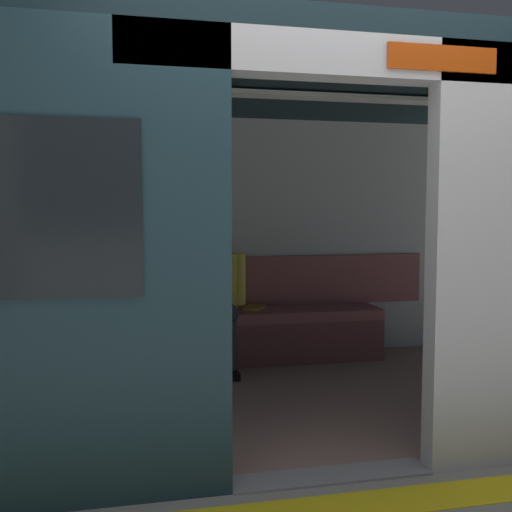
{
  "coord_description": "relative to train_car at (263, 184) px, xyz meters",
  "views": [
    {
      "loc": [
        0.96,
        2.67,
        1.31
      ],
      "look_at": [
        0.11,
        -1.24,
        1.0
      ],
      "focal_mm": 41.26,
      "sensor_mm": 36.0,
      "label": 1
    }
  ],
  "objects": [
    {
      "name": "handbag",
      "position": [
        0.58,
        -1.06,
        -0.95
      ],
      "size": [
        0.26,
        0.15,
        0.17
      ],
      "color": "maroon",
      "rests_on": "bench_seat"
    },
    {
      "name": "book",
      "position": [
        -0.18,
        -1.1,
        -1.02
      ],
      "size": [
        0.23,
        0.26,
        0.03
      ],
      "primitive_type": "cube",
      "rotation": [
        0.0,
        0.0,
        -0.48
      ],
      "color": "gold",
      "rests_on": "bench_seat"
    },
    {
      "name": "grab_pole_door",
      "position": [
        0.38,
        0.71,
        -0.44
      ],
      "size": [
        0.04,
        0.04,
        2.11
      ],
      "primitive_type": "cylinder",
      "color": "silver",
      "rests_on": "ground_plane"
    },
    {
      "name": "bench_seat",
      "position": [
        -0.07,
        -1.01,
        -1.14
      ],
      "size": [
        2.44,
        0.44,
        0.45
      ],
      "color": "#935156",
      "rests_on": "ground_plane"
    },
    {
      "name": "person_seated",
      "position": [
        0.2,
        -0.96,
        -0.82
      ],
      "size": [
        0.55,
        0.67,
        1.18
      ],
      "color": "#D8CC4C",
      "rests_on": "ground_plane"
    },
    {
      "name": "train_car",
      "position": [
        0.0,
        0.0,
        0.0
      ],
      "size": [
        6.4,
        2.72,
        2.25
      ],
      "color": "silver",
      "rests_on": "ground_plane"
    },
    {
      "name": "platform_edge_strip",
      "position": [
        -0.07,
        1.5,
        -1.49
      ],
      "size": [
        8.0,
        0.24,
        0.01
      ],
      "primitive_type": "cube",
      "color": "yellow",
      "rests_on": "ground_plane"
    },
    {
      "name": "ground_plane",
      "position": [
        -0.07,
        1.2,
        -1.49
      ],
      "size": [
        60.0,
        60.0,
        0.0
      ],
      "primitive_type": "plane",
      "color": "gray"
    }
  ]
}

